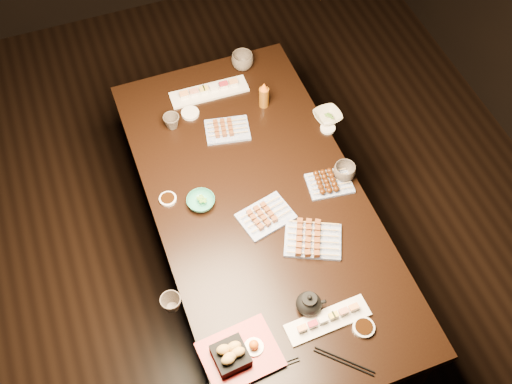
% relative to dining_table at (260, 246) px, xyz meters
% --- Properties ---
extents(ground, '(5.00, 5.00, 0.00)m').
position_rel_dining_table_xyz_m(ground, '(-0.21, -0.13, -0.38)').
color(ground, black).
rests_on(ground, ground).
extents(dining_table, '(1.32, 1.97, 0.75)m').
position_rel_dining_table_xyz_m(dining_table, '(0.00, 0.00, 0.00)').
color(dining_table, black).
rests_on(dining_table, ground).
extents(sushi_platter_near, '(0.34, 0.11, 0.04)m').
position_rel_dining_table_xyz_m(sushi_platter_near, '(0.05, -0.60, 0.40)').
color(sushi_platter_near, white).
rests_on(sushi_platter_near, dining_table).
extents(sushi_platter_far, '(0.39, 0.12, 0.05)m').
position_rel_dining_table_xyz_m(sushi_platter_far, '(-0.00, 0.70, 0.40)').
color(sushi_platter_far, white).
rests_on(sushi_platter_far, dining_table).
extents(yakitori_plate_center, '(0.25, 0.21, 0.06)m').
position_rel_dining_table_xyz_m(yakitori_plate_center, '(-0.00, -0.07, 0.40)').
color(yakitori_plate_center, '#828EB6').
rests_on(yakitori_plate_center, dining_table).
extents(yakitori_plate_right, '(0.28, 0.25, 0.06)m').
position_rel_dining_table_xyz_m(yakitori_plate_right, '(0.14, -0.25, 0.40)').
color(yakitori_plate_right, '#828EB6').
rests_on(yakitori_plate_right, dining_table).
extents(yakitori_plate_left, '(0.23, 0.18, 0.05)m').
position_rel_dining_table_xyz_m(yakitori_plate_left, '(0.00, 0.44, 0.40)').
color(yakitori_plate_left, '#828EB6').
rests_on(yakitori_plate_left, dining_table).
extents(tsukune_plate, '(0.21, 0.17, 0.05)m').
position_rel_dining_table_xyz_m(tsukune_plate, '(0.32, -0.01, 0.40)').
color(tsukune_plate, '#828EB6').
rests_on(tsukune_plate, dining_table).
extents(edamame_bowl_green, '(0.17, 0.17, 0.04)m').
position_rel_dining_table_xyz_m(edamame_bowl_green, '(-0.24, 0.09, 0.39)').
color(edamame_bowl_green, '#2D8A6E').
rests_on(edamame_bowl_green, dining_table).
extents(edamame_bowl_cream, '(0.14, 0.14, 0.03)m').
position_rel_dining_table_xyz_m(edamame_bowl_cream, '(0.47, 0.34, 0.39)').
color(edamame_bowl_cream, beige).
rests_on(edamame_bowl_cream, dining_table).
extents(tempura_tray, '(0.30, 0.25, 0.10)m').
position_rel_dining_table_xyz_m(tempura_tray, '(-0.31, -0.61, 0.43)').
color(tempura_tray, black).
rests_on(tempura_tray, dining_table).
extents(teacup_near_left, '(0.12, 0.12, 0.08)m').
position_rel_dining_table_xyz_m(teacup_near_left, '(-0.49, -0.34, 0.41)').
color(teacup_near_left, '#4D433B').
rests_on(teacup_near_left, dining_table).
extents(teacup_mid_right, '(0.14, 0.14, 0.08)m').
position_rel_dining_table_xyz_m(teacup_mid_right, '(0.40, 0.00, 0.41)').
color(teacup_mid_right, '#4D433B').
rests_on(teacup_mid_right, dining_table).
extents(teacup_far_left, '(0.09, 0.09, 0.07)m').
position_rel_dining_table_xyz_m(teacup_far_left, '(-0.23, 0.55, 0.41)').
color(teacup_far_left, '#4D433B').
rests_on(teacup_far_left, dining_table).
extents(teacup_far_right, '(0.12, 0.12, 0.09)m').
position_rel_dining_table_xyz_m(teacup_far_right, '(0.21, 0.80, 0.42)').
color(teacup_far_right, '#4D433B').
rests_on(teacup_far_right, dining_table).
extents(teapot, '(0.15, 0.15, 0.10)m').
position_rel_dining_table_xyz_m(teapot, '(0.00, -0.52, 0.43)').
color(teapot, black).
rests_on(teapot, dining_table).
extents(condiment_bottle, '(0.06, 0.06, 0.15)m').
position_rel_dining_table_xyz_m(condiment_bottle, '(0.22, 0.53, 0.45)').
color(condiment_bottle, brown).
rests_on(condiment_bottle, dining_table).
extents(sauce_dish_west, '(0.08, 0.08, 0.01)m').
position_rel_dining_table_xyz_m(sauce_dish_west, '(-0.37, 0.16, 0.38)').
color(sauce_dish_west, white).
rests_on(sauce_dish_west, dining_table).
extents(sauce_dish_east, '(0.10, 0.10, 0.01)m').
position_rel_dining_table_xyz_m(sauce_dish_east, '(0.45, 0.28, 0.38)').
color(sauce_dish_east, white).
rests_on(sauce_dish_east, dining_table).
extents(sauce_dish_se, '(0.09, 0.09, 0.02)m').
position_rel_dining_table_xyz_m(sauce_dish_se, '(0.17, -0.67, 0.38)').
color(sauce_dish_se, white).
rests_on(sauce_dish_se, dining_table).
extents(sauce_dish_nw, '(0.10, 0.10, 0.02)m').
position_rel_dining_table_xyz_m(sauce_dish_nw, '(-0.13, 0.60, 0.38)').
color(sauce_dish_nw, white).
rests_on(sauce_dish_nw, dining_table).
extents(chopsticks_near, '(0.23, 0.02, 0.01)m').
position_rel_dining_table_xyz_m(chopsticks_near, '(-0.22, -0.70, 0.38)').
color(chopsticks_near, black).
rests_on(chopsticks_near, dining_table).
extents(chopsticks_se, '(0.18, 0.18, 0.01)m').
position_rel_dining_table_xyz_m(chopsticks_se, '(0.04, -0.77, 0.38)').
color(chopsticks_se, black).
rests_on(chopsticks_se, dining_table).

